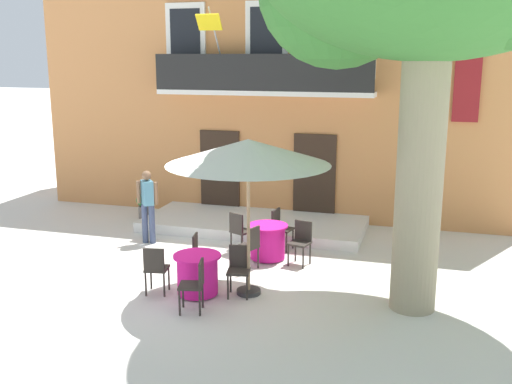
# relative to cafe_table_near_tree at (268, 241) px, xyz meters

# --- Properties ---
(ground_plane) EXTENTS (120.00, 120.00, 0.00)m
(ground_plane) POSITION_rel_cafe_table_near_tree_xyz_m (-1.05, -1.71, -0.39)
(ground_plane) COLOR silver
(building_facade) EXTENTS (13.00, 5.09, 7.50)m
(building_facade) POSITION_rel_cafe_table_near_tree_xyz_m (-0.95, 5.28, 3.36)
(building_facade) COLOR #CC844C
(building_facade) RESTS_ON ground
(entrance_step_platform) EXTENTS (5.49, 2.33, 0.25)m
(entrance_step_platform) POSITION_rel_cafe_table_near_tree_xyz_m (-0.95, 2.13, -0.27)
(entrance_step_platform) COLOR silver
(entrance_step_platform) RESTS_ON ground
(cafe_table_near_tree) EXTENTS (0.86, 0.86, 0.76)m
(cafe_table_near_tree) POSITION_rel_cafe_table_near_tree_xyz_m (0.00, 0.00, 0.00)
(cafe_table_near_tree) COLOR #DB1984
(cafe_table_near_tree) RESTS_ON ground
(cafe_chair_near_tree_0) EXTENTS (0.48, 0.48, 0.91)m
(cafe_chair_near_tree_0) POSITION_rel_cafe_table_near_tree_xyz_m (0.75, -0.10, 0.14)
(cafe_chair_near_tree_0) COLOR #2D2823
(cafe_chair_near_tree_0) RESTS_ON ground
(cafe_chair_near_tree_1) EXTENTS (0.47, 0.47, 0.91)m
(cafe_chair_near_tree_1) POSITION_rel_cafe_table_near_tree_xyz_m (0.08, 0.75, 0.14)
(cafe_chair_near_tree_1) COLOR #2D2823
(cafe_chair_near_tree_1) RESTS_ON ground
(cafe_chair_near_tree_2) EXTENTS (0.53, 0.53, 0.91)m
(cafe_chair_near_tree_2) POSITION_rel_cafe_table_near_tree_xyz_m (-0.71, 0.25, 0.14)
(cafe_chair_near_tree_2) COLOR #2D2823
(cafe_chair_near_tree_2) RESTS_ON ground
(cafe_chair_near_tree_3) EXTENTS (0.51, 0.51, 0.91)m
(cafe_chair_near_tree_3) POSITION_rel_cafe_table_near_tree_xyz_m (-0.18, -0.73, 0.14)
(cafe_chair_near_tree_3) COLOR #2D2823
(cafe_chair_near_tree_3) RESTS_ON ground
(cafe_table_middle) EXTENTS (0.86, 0.86, 0.76)m
(cafe_table_middle) POSITION_rel_cafe_table_near_tree_xyz_m (-0.69, -2.25, 0.00)
(cafe_table_middle) COLOR #DB1984
(cafe_table_middle) RESTS_ON ground
(cafe_chair_middle_0) EXTENTS (0.46, 0.46, 0.91)m
(cafe_chair_middle_0) POSITION_rel_cafe_table_near_tree_xyz_m (-1.42, -2.46, 0.14)
(cafe_chair_middle_0) COLOR #2D2823
(cafe_chair_middle_0) RESTS_ON ground
(cafe_chair_middle_1) EXTENTS (0.48, 0.48, 0.91)m
(cafe_chair_middle_1) POSITION_rel_cafe_table_near_tree_xyz_m (-0.44, -2.96, 0.14)
(cafe_chair_middle_1) COLOR #2D2823
(cafe_chair_middle_1) RESTS_ON ground
(cafe_chair_middle_2) EXTENTS (0.47, 0.47, 0.91)m
(cafe_chair_middle_2) POSITION_rel_cafe_table_near_tree_xyz_m (0.03, -2.03, 0.14)
(cafe_chair_middle_2) COLOR #2D2823
(cafe_chair_middle_2) RESTS_ON ground
(cafe_chair_middle_3) EXTENTS (0.47, 0.47, 0.91)m
(cafe_chair_middle_3) POSITION_rel_cafe_table_near_tree_xyz_m (-0.92, -1.53, 0.14)
(cafe_chair_middle_3) COLOR #2D2823
(cafe_chair_middle_3) RESTS_ON ground
(cafe_umbrella) EXTENTS (2.90, 2.90, 2.85)m
(cafe_umbrella) POSITION_rel_cafe_table_near_tree_xyz_m (0.18, -1.95, 2.22)
(cafe_umbrella) COLOR #997A56
(cafe_umbrella) RESTS_ON ground
(ground_planter_left) EXTENTS (0.41, 0.41, 0.66)m
(ground_planter_left) POSITION_rel_cafe_table_near_tree_xyz_m (-4.04, 2.24, -0.02)
(ground_planter_left) COLOR slate
(ground_planter_left) RESTS_ON ground
(pedestrian_near_entrance) EXTENTS (0.53, 0.40, 1.71)m
(pedestrian_near_entrance) POSITION_rel_cafe_table_near_tree_xyz_m (-2.95, 0.32, 0.58)
(pedestrian_near_entrance) COLOR #384260
(pedestrian_near_entrance) RESTS_ON ground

